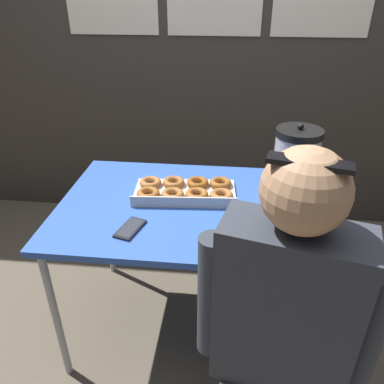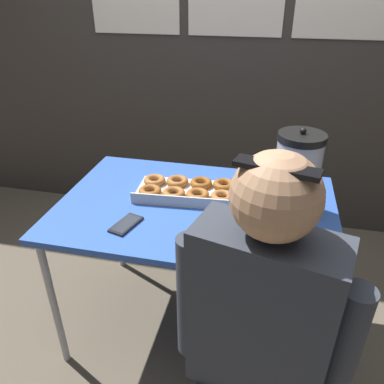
{
  "view_description": "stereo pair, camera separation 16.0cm",
  "coord_description": "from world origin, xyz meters",
  "px_view_note": "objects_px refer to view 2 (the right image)",
  "views": [
    {
      "loc": [
        0.13,
        -1.39,
        1.57
      ],
      "look_at": [
        -0.02,
        0.0,
        0.79
      ],
      "focal_mm": 35.0,
      "sensor_mm": 36.0,
      "label": 1
    },
    {
      "loc": [
        0.29,
        -1.36,
        1.57
      ],
      "look_at": [
        -0.02,
        0.0,
        0.79
      ],
      "focal_mm": 35.0,
      "sensor_mm": 36.0,
      "label": 2
    }
  ],
  "objects_px": {
    "person_seated": "(256,351)",
    "cell_phone": "(126,224)",
    "coffee_urn": "(297,174)",
    "donut_box": "(187,190)"
  },
  "relations": [
    {
      "from": "coffee_urn",
      "to": "cell_phone",
      "type": "xyz_separation_m",
      "value": [
        -0.64,
        -0.26,
        -0.17
      ]
    },
    {
      "from": "cell_phone",
      "to": "person_seated",
      "type": "bearing_deg",
      "value": -18.74
    },
    {
      "from": "person_seated",
      "to": "coffee_urn",
      "type": "bearing_deg",
      "value": -83.98
    },
    {
      "from": "person_seated",
      "to": "donut_box",
      "type": "bearing_deg",
      "value": -47.13
    },
    {
      "from": "person_seated",
      "to": "cell_phone",
      "type": "bearing_deg",
      "value": -20.44
    },
    {
      "from": "cell_phone",
      "to": "person_seated",
      "type": "xyz_separation_m",
      "value": [
        0.55,
        -0.38,
        -0.12
      ]
    },
    {
      "from": "coffee_urn",
      "to": "person_seated",
      "type": "relative_size",
      "value": 0.29
    },
    {
      "from": "donut_box",
      "to": "person_seated",
      "type": "bearing_deg",
      "value": -65.34
    },
    {
      "from": "donut_box",
      "to": "coffee_urn",
      "type": "bearing_deg",
      "value": -8.4
    },
    {
      "from": "coffee_urn",
      "to": "cell_phone",
      "type": "relative_size",
      "value": 2.31
    }
  ]
}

